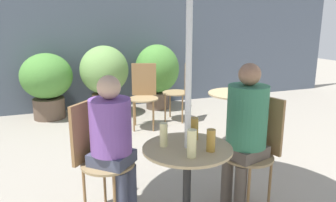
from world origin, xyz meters
The scene contains 16 objects.
storefront_wall centered at (0.00, 4.01, 1.50)m, with size 10.00×0.06×3.00m.
cafe_table_near centered at (-0.14, -0.04, 0.51)m, with size 0.65×0.65×0.72m.
cafe_table_far centered at (1.15, 1.41, 0.52)m, with size 0.68×0.68×0.72m.
bistro_chair_0 centered at (0.61, 0.18, 0.58)m, with size 0.48×0.46×0.97m.
bistro_chair_1 centered at (-0.72, 0.50, 0.58)m, with size 0.50×0.50×0.97m.
bistro_chair_2 centered at (0.31, 2.62, 0.58)m, with size 0.47×0.48×0.97m.
bistro_chair_3 centered at (0.97, 2.68, 0.58)m, with size 0.50×0.50×0.97m.
seated_person_0 centered at (0.46, 0.14, 0.76)m, with size 0.39×0.36×1.27m.
seated_person_1 centered at (-0.60, 0.39, 0.72)m, with size 0.42×0.42×1.20m.
beer_glass_0 centered at (-0.02, -0.16, 0.79)m, with size 0.06×0.06×0.16m.
beer_glass_1 centered at (-0.03, 0.09, 0.80)m, with size 0.07×0.07×0.17m.
beer_glass_2 centered at (-0.30, 0.04, 0.80)m, with size 0.06×0.06×0.17m.
beer_glass_3 centered at (-0.19, -0.21, 0.81)m, with size 0.06×0.06×0.19m.
potted_plant_0 centered at (-1.06, 3.59, 0.64)m, with size 0.83×0.83×1.09m.
potted_plant_1 centered at (-0.14, 3.45, 0.71)m, with size 0.81×0.81×1.19m.
potted_plant_2 centered at (0.84, 3.57, 0.69)m, with size 0.80×0.80×1.18m.
Camera 1 is at (-1.04, -2.06, 1.60)m, focal length 35.00 mm.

